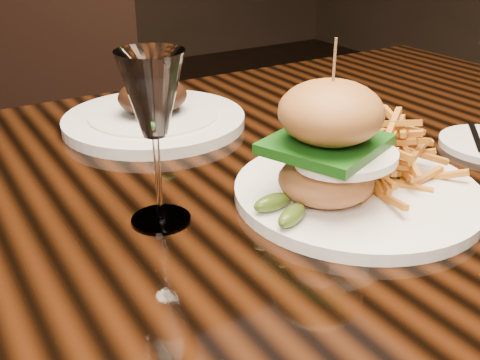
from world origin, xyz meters
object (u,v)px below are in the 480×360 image
dining_table (232,222)px  wine_glass (153,100)px  chair_far (59,128)px  burger_plate (358,158)px  far_dish (154,115)px

dining_table → wine_glass: size_ratio=8.18×
chair_far → burger_plate: bearing=-62.6°
burger_plate → far_dish: 0.39m
wine_glass → far_dish: bearing=67.3°
burger_plate → wine_glass: (-0.23, 0.07, 0.09)m
burger_plate → chair_far: burger_plate is taller
far_dish → chair_far: 0.70m
far_dish → chair_far: chair_far is taller
dining_table → burger_plate: 0.21m
burger_plate → far_dish: burger_plate is taller
dining_table → burger_plate: size_ratio=5.28×
dining_table → chair_far: size_ratio=1.68×
burger_plate → dining_table: bearing=113.6°
burger_plate → wine_glass: burger_plate is taller
far_dish → chair_far: (-0.01, 0.66, -0.23)m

